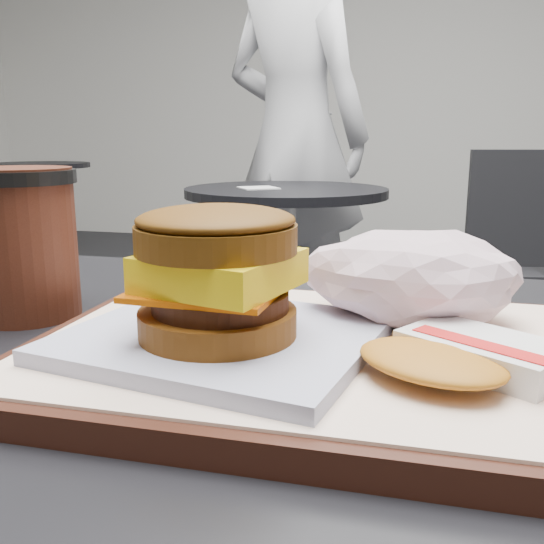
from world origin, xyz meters
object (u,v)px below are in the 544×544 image
Objects in this scene: breakfast_sandwich at (219,289)px; neighbor_chair at (485,256)px; hash_brown at (460,356)px; patron at (294,137)px; serving_tray at (316,355)px; neighbor_table at (286,245)px; crumpled_wrapper at (411,276)px; coffee_cup at (22,237)px.

breakfast_sandwich is 1.93m from neighbor_chair.
breakfast_sandwich is 1.60× the size of hash_brown.
hash_brown is 2.29m from patron.
breakfast_sandwich reaches higher than neighbor_chair.
serving_tray reaches higher than neighbor_table.
neighbor_table is 0.85× the size of neighbor_chair.
serving_tray is 2.49× the size of crumpled_wrapper.
patron is (-0.22, 2.11, 0.08)m from coffee_cup.
neighbor_chair is at bearing 81.26° from serving_tray.
patron reaches higher than breakfast_sandwich.
patron reaches higher than neighbor_table.
neighbor_table is (-0.34, 1.70, -0.28)m from breakfast_sandwich.
serving_tray is at bearing -134.35° from crumpled_wrapper.
breakfast_sandwich reaches higher than neighbor_table.
patron reaches higher than coffee_cup.
neighbor_table is at bearing 103.56° from serving_tray.
crumpled_wrapper is at bearing 125.92° from patron.
coffee_cup is at bearing 117.41° from patron.
hash_brown reaches higher than serving_tray.
neighbor_chair reaches higher than serving_tray.
patron is at bearing 99.01° from neighbor_table.
neighbor_chair is (0.55, 1.78, -0.33)m from coffee_cup.
neighbor_table is at bearing -165.46° from neighbor_chair.
hash_brown is at bearing -22.36° from serving_tray.
crumpled_wrapper is at bearing -97.18° from neighbor_chair.
neighbor_chair is at bearing 72.88° from coffee_cup.
hash_brown is at bearing -15.40° from coffee_cup.
coffee_cup is 0.15× the size of neighbor_chair.
crumpled_wrapper is 0.08× the size of patron.
hash_brown reaches higher than neighbor_table.
patron is at bearing 156.73° from neighbor_chair.
serving_tray is 0.51× the size of neighbor_table.
coffee_cup is (-0.21, 0.09, 0.01)m from breakfast_sandwich.
coffee_cup is (-0.36, 0.10, 0.04)m from hash_brown.
hash_brown is 1.06× the size of coffee_cup.
neighbor_table is at bearing 94.85° from coffee_cup.
neighbor_table is 0.63m from patron.
hash_brown is (0.15, -0.01, -0.03)m from breakfast_sandwich.
neighbor_chair is at bearing 82.82° from crumpled_wrapper.
crumpled_wrapper is (-0.03, 0.10, 0.02)m from hash_brown.
neighbor_chair is (0.22, 1.78, -0.31)m from crumpled_wrapper.
neighbor_chair is at bearing 79.69° from breakfast_sandwich.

